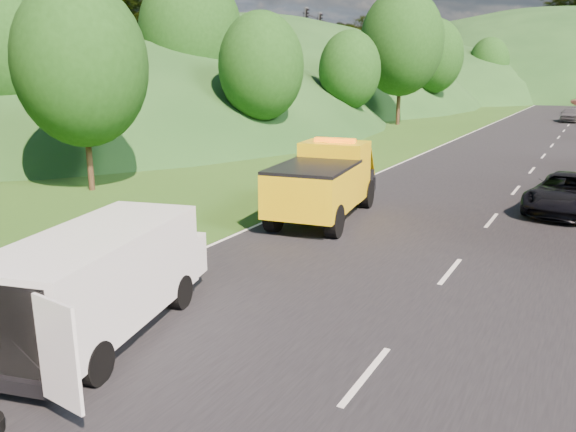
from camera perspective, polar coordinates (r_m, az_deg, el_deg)
The scene contains 10 objects.
ground at distance 12.97m, azimuth -1.31°, elevation -8.80°, with size 320.00×320.00×0.00m, color #38661E.
road_surface at distance 50.61m, azimuth 25.79°, elevation 7.20°, with size 14.00×200.00×0.02m, color black.
tree_line_left at distance 74.77m, azimuth 9.71°, elevation 10.28°, with size 14.00×140.00×14.00m, color #215117, non-canonical shape.
tow_truck at distance 19.98m, azimuth 3.75°, elevation 3.53°, with size 3.23×6.69×2.76m.
white_van at distance 11.63m, azimuth -18.32°, elevation -5.84°, with size 4.05×6.57×2.18m.
woman at distance 15.23m, azimuth -13.08°, elevation -5.58°, with size 0.60×0.44×1.64m, color silver.
child at distance 14.62m, azimuth -9.58°, elevation -6.25°, with size 0.49×0.38×1.00m, color tan.
suitcase at distance 15.63m, azimuth -18.38°, elevation -4.21°, with size 0.39×0.22×0.63m, color #52533E.
passing_suv at distance 23.49m, azimuth 26.36°, elevation 0.32°, with size 2.40×5.20×1.44m, color black.
dist_car_a at distance 67.16m, azimuth 26.68°, elevation 8.53°, with size 1.80×4.48×1.53m, color #434448.
Camera 1 is at (6.07, -10.26, 5.11)m, focal length 35.00 mm.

